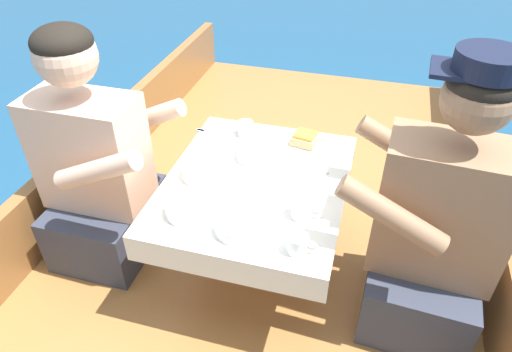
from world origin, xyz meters
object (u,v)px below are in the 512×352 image
person_starboard (434,231)px  sandwich (305,139)px  person_port (97,172)px  coffee_cup_port (298,243)px  coffee_cup_center (303,208)px  coffee_cup_starboard (246,128)px

person_starboard → sandwich: size_ratio=9.15×
person_port → coffee_cup_port: person_port is taller
person_starboard → sandwich: 0.61m
coffee_cup_center → person_starboard: bearing=10.4°
person_starboard → coffee_cup_starboard: (-0.75, 0.36, 0.06)m
sandwich → person_starboard: bearing=-34.6°
person_starboard → coffee_cup_center: bearing=14.1°
coffee_cup_port → coffee_cup_center: (-0.02, 0.16, 0.00)m
person_port → sandwich: person_port is taller
coffee_cup_starboard → coffee_cup_center: size_ratio=0.92×
person_starboard → coffee_cup_starboard: 0.84m
coffee_cup_port → person_port: bearing=164.0°
coffee_cup_port → sandwich: bearing=98.7°
sandwich → coffee_cup_starboard: coffee_cup_starboard is taller
sandwich → coffee_cup_starboard: size_ratio=1.20×
person_port → person_starboard: bearing=-0.0°
sandwich → coffee_cup_port: size_ratio=1.21×
sandwich → person_port: bearing=-155.5°
person_starboard → coffee_cup_center: person_starboard is taller
person_starboard → coffee_cup_port: (-0.41, -0.24, 0.06)m
sandwich → coffee_cup_port: bearing=-81.3°
coffee_cup_starboard → coffee_cup_center: bearing=-53.4°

